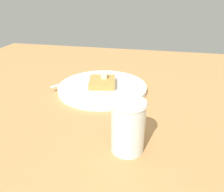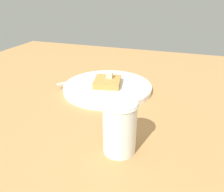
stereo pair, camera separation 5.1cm
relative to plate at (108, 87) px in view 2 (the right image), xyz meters
The scene contains 6 objects.
table_surface 10.30cm from the plate, 154.95° to the right, with size 109.18×109.18×2.21cm, color #B57E48.
plate is the anchor object (origin of this frame).
toast_slice_center 1.58cm from the plate, 56.31° to the left, with size 7.45×8.05×1.92cm, color #BB833F.
butter_pat_primary 3.54cm from the plate, 70.30° to the left, with size 1.71×1.53×1.71cm, color beige.
fork 8.80cm from the plate, 166.28° to the left, with size 10.93×13.53×0.36cm.
syrup_jar 27.71cm from the plate, 65.87° to the right, with size 6.34×6.34×10.05cm.
Camera 2 is at (29.38, -51.86, 29.30)cm, focal length 35.00 mm.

